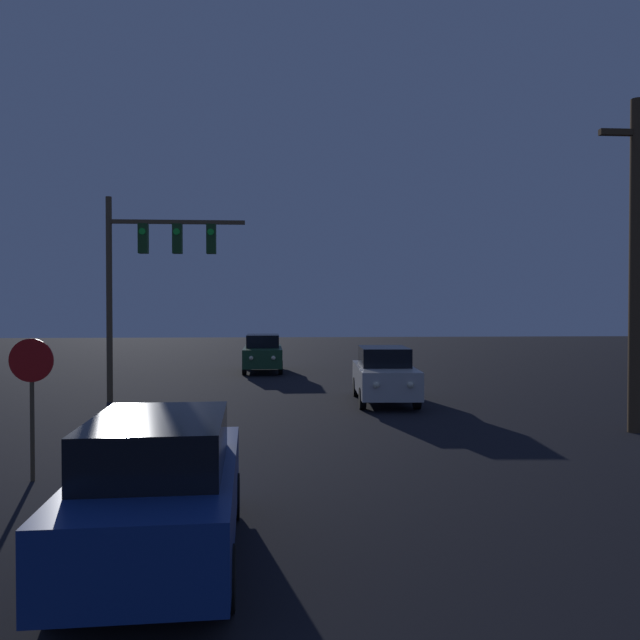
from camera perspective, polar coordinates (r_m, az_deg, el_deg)
car_near at (r=7.47m, az=-14.37°, el=-14.55°), size 1.87×4.31×1.66m
car_mid at (r=19.05m, az=5.90°, el=-4.96°), size 1.89×4.32×1.66m
car_far at (r=28.06m, az=-5.25°, el=-3.01°), size 1.77×4.27×1.66m
traffic_signal_mast at (r=19.70m, az=-15.41°, el=5.10°), size 4.18×0.30×6.22m
stop_sign at (r=11.32m, az=-24.87°, el=-5.13°), size 0.72×0.07×2.36m
utility_pole at (r=16.02m, az=26.89°, el=4.98°), size 1.75×0.28×7.61m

